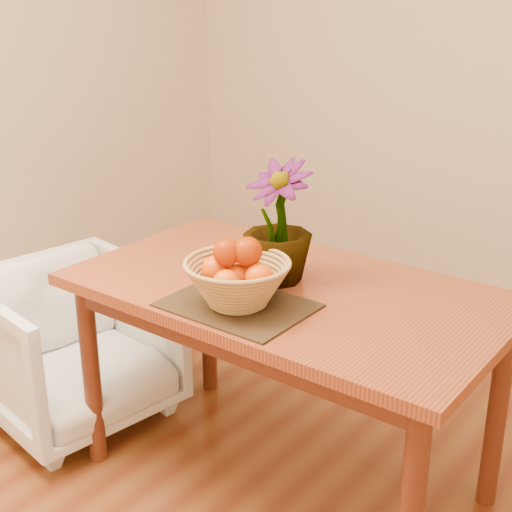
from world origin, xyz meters
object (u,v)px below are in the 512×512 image
Objects in this scene: table at (286,310)px; armchair at (74,338)px; wicker_basket at (238,284)px; potted_plant at (278,222)px.

table is 2.02× the size of armchair.
wicker_basket is 1.01m from armchair.
wicker_basket is at bearing -84.71° from armchair.
wicker_basket reaches higher than table.
potted_plant is (-0.03, 0.24, 0.13)m from wicker_basket.
table is 0.27m from wicker_basket.
table is at bearing -70.92° from armchair.
potted_plant is (-0.05, 0.02, 0.29)m from table.
table is 0.98m from armchair.
table is at bearing -19.21° from potted_plant.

